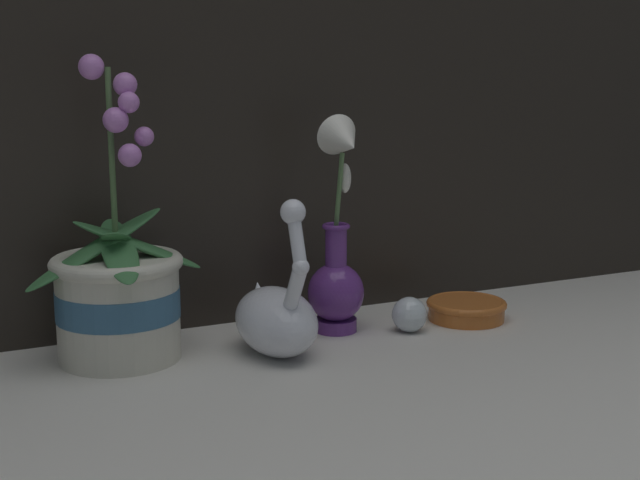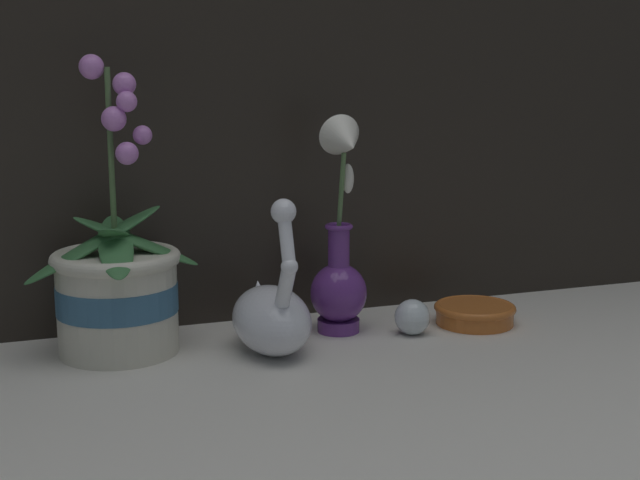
{
  "view_description": "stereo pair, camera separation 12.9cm",
  "coord_description": "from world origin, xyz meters",
  "px_view_note": "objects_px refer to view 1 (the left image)",
  "views": [
    {
      "loc": [
        -0.53,
        -1.01,
        0.4
      ],
      "look_at": [
        0.01,
        0.14,
        0.15
      ],
      "focal_mm": 50.0,
      "sensor_mm": 36.0,
      "label": 1
    },
    {
      "loc": [
        -0.41,
        -1.06,
        0.4
      ],
      "look_at": [
        0.01,
        0.14,
        0.15
      ],
      "focal_mm": 50.0,
      "sensor_mm": 36.0,
      "label": 2
    }
  ],
  "objects_px": {
    "blue_vase": "(338,258)",
    "amber_dish": "(466,308)",
    "glass_sphere": "(409,315)",
    "swan_figurine": "(276,316)",
    "orchid_potted_plant": "(118,293)"
  },
  "relations": [
    {
      "from": "blue_vase",
      "to": "amber_dish",
      "type": "height_order",
      "value": "blue_vase"
    },
    {
      "from": "glass_sphere",
      "to": "amber_dish",
      "type": "height_order",
      "value": "glass_sphere"
    },
    {
      "from": "blue_vase",
      "to": "glass_sphere",
      "type": "height_order",
      "value": "blue_vase"
    },
    {
      "from": "swan_figurine",
      "to": "blue_vase",
      "type": "xyz_separation_m",
      "value": [
        0.12,
        0.06,
        0.06
      ]
    },
    {
      "from": "blue_vase",
      "to": "swan_figurine",
      "type": "bearing_deg",
      "value": -155.88
    },
    {
      "from": "blue_vase",
      "to": "amber_dish",
      "type": "xyz_separation_m",
      "value": [
        0.22,
        -0.03,
        -0.1
      ]
    },
    {
      "from": "swan_figurine",
      "to": "amber_dish",
      "type": "relative_size",
      "value": 1.78
    },
    {
      "from": "blue_vase",
      "to": "amber_dish",
      "type": "distance_m",
      "value": 0.24
    },
    {
      "from": "orchid_potted_plant",
      "to": "swan_figurine",
      "type": "bearing_deg",
      "value": -19.68
    },
    {
      "from": "orchid_potted_plant",
      "to": "blue_vase",
      "type": "bearing_deg",
      "value": -2.89
    },
    {
      "from": "blue_vase",
      "to": "glass_sphere",
      "type": "xyz_separation_m",
      "value": [
        0.1,
        -0.05,
        -0.09
      ]
    },
    {
      "from": "glass_sphere",
      "to": "amber_dish",
      "type": "xyz_separation_m",
      "value": [
        0.12,
        0.02,
        -0.01
      ]
    },
    {
      "from": "swan_figurine",
      "to": "blue_vase",
      "type": "height_order",
      "value": "blue_vase"
    },
    {
      "from": "swan_figurine",
      "to": "glass_sphere",
      "type": "height_order",
      "value": "swan_figurine"
    },
    {
      "from": "orchid_potted_plant",
      "to": "blue_vase",
      "type": "height_order",
      "value": "orchid_potted_plant"
    }
  ]
}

